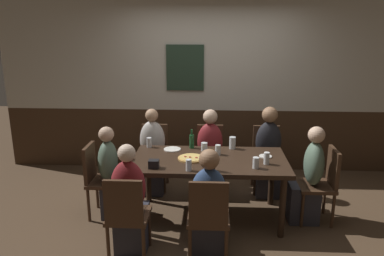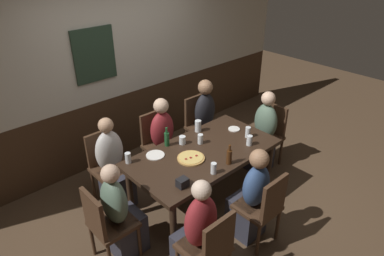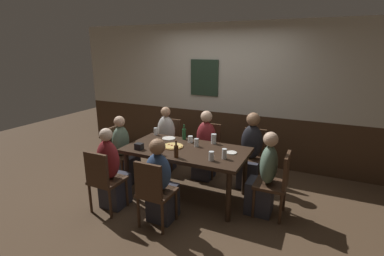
# 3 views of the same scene
# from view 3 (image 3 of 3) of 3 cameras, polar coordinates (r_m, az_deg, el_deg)

# --- Properties ---
(ground_plane) EXTENTS (12.00, 12.00, 0.00)m
(ground_plane) POSITION_cam_3_polar(r_m,az_deg,el_deg) (4.43, -1.15, -13.19)
(ground_plane) COLOR #4C3826
(wall_back) EXTENTS (6.40, 0.13, 2.60)m
(wall_back) POSITION_cam_3_polar(r_m,az_deg,el_deg) (5.47, 6.48, 6.78)
(wall_back) COLOR #3D2819
(wall_back) RESTS_ON ground_plane
(dining_table) EXTENTS (1.77, 0.93, 0.74)m
(dining_table) POSITION_cam_3_polar(r_m,az_deg,el_deg) (4.15, -1.20, -5.15)
(dining_table) COLOR black
(dining_table) RESTS_ON ground_plane
(chair_mid_near) EXTENTS (0.40, 0.40, 0.88)m
(chair_mid_near) POSITION_cam_3_polar(r_m,az_deg,el_deg) (3.52, -7.71, -12.27)
(chair_mid_near) COLOR #422B1C
(chair_mid_near) RESTS_ON ground_plane
(chair_head_west) EXTENTS (0.40, 0.40, 0.88)m
(chair_head_west) POSITION_cam_3_polar(r_m,az_deg,el_deg) (4.89, -15.00, -4.49)
(chair_head_west) COLOR #422B1C
(chair_head_west) RESTS_ON ground_plane
(chair_left_near) EXTENTS (0.40, 0.40, 0.88)m
(chair_left_near) POSITION_cam_3_polar(r_m,az_deg,el_deg) (3.96, -17.35, -9.57)
(chair_left_near) COLOR #422B1C
(chair_left_near) RESTS_ON ground_plane
(chair_mid_far) EXTENTS (0.40, 0.40, 0.88)m
(chair_mid_far) POSITION_cam_3_polar(r_m,az_deg,el_deg) (4.97, 3.34, -3.67)
(chair_mid_far) COLOR #422B1C
(chair_mid_far) RESTS_ON ground_plane
(chair_head_east) EXTENTS (0.40, 0.40, 0.88)m
(chair_head_east) POSITION_cam_3_polar(r_m,az_deg,el_deg) (3.87, 16.63, -10.17)
(chair_head_east) COLOR #422B1C
(chair_head_east) RESTS_ON ground_plane
(chair_right_far) EXTENTS (0.40, 0.40, 0.88)m
(chair_right_far) POSITION_cam_3_polar(r_m,az_deg,el_deg) (4.75, 12.10, -4.91)
(chair_right_far) COLOR #422B1C
(chair_right_far) RESTS_ON ground_plane
(chair_left_far) EXTENTS (0.40, 0.40, 0.88)m
(chair_left_far) POSITION_cam_3_polar(r_m,az_deg,el_deg) (5.29, -4.51, -2.47)
(chair_left_far) COLOR #422B1C
(chair_left_far) RESTS_ON ground_plane
(person_mid_near) EXTENTS (0.34, 0.37, 1.11)m
(person_mid_near) POSITION_cam_3_polar(r_m,az_deg,el_deg) (3.66, -6.28, -11.59)
(person_mid_near) COLOR #2D2D38
(person_mid_near) RESTS_ON ground_plane
(person_head_west) EXTENTS (0.37, 0.34, 1.10)m
(person_head_west) POSITION_cam_3_polar(r_m,az_deg,el_deg) (4.81, -13.46, -5.22)
(person_head_west) COLOR #2D2D38
(person_head_west) RESTS_ON ground_plane
(person_left_near) EXTENTS (0.34, 0.37, 1.15)m
(person_left_near) POSITION_cam_3_polar(r_m,az_deg,el_deg) (4.08, -15.79, -8.97)
(person_left_near) COLOR #2D2D38
(person_left_near) RESTS_ON ground_plane
(person_mid_far) EXTENTS (0.34, 0.37, 1.15)m
(person_mid_far) POSITION_cam_3_polar(r_m,az_deg,el_deg) (4.83, 2.61, -4.38)
(person_mid_far) COLOR #2D2D38
(person_mid_far) RESTS_ON ground_plane
(person_head_east) EXTENTS (0.37, 0.34, 1.14)m
(person_head_east) POSITION_cam_3_polar(r_m,az_deg,el_deg) (3.90, 14.22, -10.07)
(person_head_east) COLOR #2D2D38
(person_head_east) RESTS_ON ground_plane
(person_right_far) EXTENTS (0.34, 0.37, 1.19)m
(person_right_far) POSITION_cam_3_polar(r_m,az_deg,el_deg) (4.60, 11.64, -5.41)
(person_right_far) COLOR #2D2D38
(person_right_far) RESTS_ON ground_plane
(person_left_far) EXTENTS (0.34, 0.37, 1.15)m
(person_left_far) POSITION_cam_3_polar(r_m,az_deg,el_deg) (5.16, -5.40, -3.16)
(person_left_far) COLOR #2D2D38
(person_left_far) RESTS_ON ground_plane
(pizza) EXTENTS (0.31, 0.31, 0.03)m
(pizza) POSITION_cam_3_polar(r_m,az_deg,el_deg) (4.20, -3.87, -3.65)
(pizza) COLOR tan
(pizza) RESTS_ON dining_table
(pint_glass_stout) EXTENTS (0.06, 0.06, 0.12)m
(pint_glass_stout) POSITION_cam_3_polar(r_m,az_deg,el_deg) (3.90, -6.51, -4.57)
(pint_glass_stout) COLOR silver
(pint_glass_stout) RESTS_ON dining_table
(pint_glass_amber) EXTENTS (0.07, 0.07, 0.12)m
(pint_glass_amber) POSITION_cam_3_polar(r_m,az_deg,el_deg) (3.69, 3.90, -5.74)
(pint_glass_amber) COLOR silver
(pint_glass_amber) RESTS_ON dining_table
(beer_glass_half) EXTENTS (0.08, 0.08, 0.15)m
(beer_glass_half) POSITION_cam_3_polar(r_m,az_deg,el_deg) (4.33, 4.37, -2.27)
(beer_glass_half) COLOR silver
(beer_glass_half) RESTS_ON dining_table
(beer_glass_tall) EXTENTS (0.06, 0.06, 0.12)m
(beer_glass_tall) POSITION_cam_3_polar(r_m,az_deg,el_deg) (4.79, -7.28, -0.75)
(beer_glass_tall) COLOR silver
(beer_glass_tall) RESTS_ON dining_table
(highball_clear) EXTENTS (0.06, 0.06, 0.14)m
(highball_clear) POSITION_cam_3_polar(r_m,az_deg,el_deg) (3.76, 6.50, -5.27)
(highball_clear) COLOR silver
(highball_clear) RESTS_ON dining_table
(pint_glass_pale) EXTENTS (0.08, 0.08, 0.10)m
(pint_glass_pale) POSITION_cam_3_polar(r_m,az_deg,el_deg) (4.39, -0.31, -2.33)
(pint_glass_pale) COLOR silver
(pint_glass_pale) RESTS_ON dining_table
(tumbler_short) EXTENTS (0.06, 0.06, 0.12)m
(tumbler_short) POSITION_cam_3_polar(r_m,az_deg,el_deg) (4.20, 0.91, -3.03)
(tumbler_short) COLOR silver
(tumbler_short) RESTS_ON dining_table
(beer_bottle_green) EXTENTS (0.06, 0.06, 0.24)m
(beer_bottle_green) POSITION_cam_3_polar(r_m,az_deg,el_deg) (4.52, -1.60, -1.14)
(beer_bottle_green) COLOR #194723
(beer_bottle_green) RESTS_ON dining_table
(beer_bottle_brown) EXTENTS (0.06, 0.06, 0.23)m
(beer_bottle_brown) POSITION_cam_3_polar(r_m,az_deg,el_deg) (3.78, -3.19, -4.60)
(beer_bottle_brown) COLOR #42230F
(beer_bottle_brown) RESTS_ON dining_table
(plate_white_large) EXTENTS (0.21, 0.21, 0.01)m
(plate_white_large) POSITION_cam_3_polar(r_m,az_deg,el_deg) (4.58, -4.68, -2.07)
(plate_white_large) COLOR white
(plate_white_large) RESTS_ON dining_table
(plate_white_small) EXTENTS (0.15, 0.15, 0.01)m
(plate_white_small) POSITION_cam_3_polar(r_m,az_deg,el_deg) (3.99, 7.91, -4.91)
(plate_white_small) COLOR white
(plate_white_small) RESTS_ON dining_table
(condiment_caddy) EXTENTS (0.11, 0.09, 0.09)m
(condiment_caddy) POSITION_cam_3_polar(r_m,az_deg,el_deg) (4.15, -10.56, -3.64)
(condiment_caddy) COLOR black
(condiment_caddy) RESTS_ON dining_table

